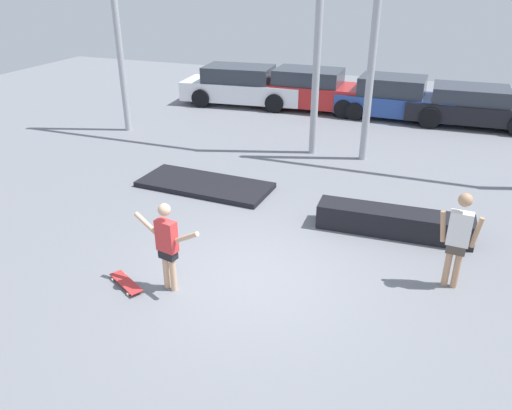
{
  "coord_description": "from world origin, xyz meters",
  "views": [
    {
      "loc": [
        2.58,
        -6.67,
        4.81
      ],
      "look_at": [
        -0.46,
        1.34,
        0.7
      ],
      "focal_mm": 35.0,
      "sensor_mm": 36.0,
      "label": 1
    }
  ],
  "objects_px": {
    "bystander": "(458,236)",
    "skateboard": "(126,282)",
    "parked_car_black": "(473,106)",
    "parked_car_white": "(242,86)",
    "skateboarder": "(167,242)",
    "manual_pad": "(205,185)",
    "parked_car_red": "(311,90)",
    "parked_car_blue": "(394,98)",
    "grind_box": "(393,222)"
  },
  "relations": [
    {
      "from": "skateboard",
      "to": "bystander",
      "type": "height_order",
      "value": "bystander"
    },
    {
      "from": "skateboard",
      "to": "manual_pad",
      "type": "xyz_separation_m",
      "value": [
        -0.59,
        4.17,
        -0.0
      ]
    },
    {
      "from": "parked_car_black",
      "to": "bystander",
      "type": "height_order",
      "value": "bystander"
    },
    {
      "from": "skateboarder",
      "to": "parked_car_red",
      "type": "xyz_separation_m",
      "value": [
        -0.87,
        11.98,
        -0.17
      ]
    },
    {
      "from": "parked_car_white",
      "to": "bystander",
      "type": "distance_m",
      "value": 12.7
    },
    {
      "from": "skateboarder",
      "to": "skateboard",
      "type": "height_order",
      "value": "skateboarder"
    },
    {
      "from": "parked_car_black",
      "to": "parked_car_red",
      "type": "bearing_deg",
      "value": 177.35
    },
    {
      "from": "grind_box",
      "to": "parked_car_white",
      "type": "xyz_separation_m",
      "value": [
        -6.7,
        8.49,
        0.45
      ]
    },
    {
      "from": "skateboarder",
      "to": "bystander",
      "type": "distance_m",
      "value": 4.62
    },
    {
      "from": "manual_pad",
      "to": "parked_car_red",
      "type": "distance_m",
      "value": 8.05
    },
    {
      "from": "manual_pad",
      "to": "parked_car_red",
      "type": "relative_size",
      "value": 0.73
    },
    {
      "from": "bystander",
      "to": "skateboard",
      "type": "bearing_deg",
      "value": 24.09
    },
    {
      "from": "skateboard",
      "to": "manual_pad",
      "type": "relative_size",
      "value": 0.25
    },
    {
      "from": "skateboarder",
      "to": "parked_car_red",
      "type": "relative_size",
      "value": 0.36
    },
    {
      "from": "skateboard",
      "to": "parked_car_blue",
      "type": "xyz_separation_m",
      "value": [
        2.85,
        12.13,
        0.6
      ]
    },
    {
      "from": "parked_car_blue",
      "to": "parked_car_black",
      "type": "height_order",
      "value": "parked_car_blue"
    },
    {
      "from": "parked_car_black",
      "to": "parked_car_white",
      "type": "bearing_deg",
      "value": 179.49
    },
    {
      "from": "grind_box",
      "to": "parked_car_white",
      "type": "bearing_deg",
      "value": 128.28
    },
    {
      "from": "manual_pad",
      "to": "parked_car_red",
      "type": "bearing_deg",
      "value": 86.79
    },
    {
      "from": "manual_pad",
      "to": "parked_car_red",
      "type": "xyz_separation_m",
      "value": [
        0.45,
        8.01,
        0.64
      ]
    },
    {
      "from": "manual_pad",
      "to": "skateboard",
      "type": "bearing_deg",
      "value": -81.95
    },
    {
      "from": "manual_pad",
      "to": "parked_car_black",
      "type": "relative_size",
      "value": 0.73
    },
    {
      "from": "parked_car_black",
      "to": "manual_pad",
      "type": "bearing_deg",
      "value": -128.7
    },
    {
      "from": "parked_car_white",
      "to": "parked_car_black",
      "type": "xyz_separation_m",
      "value": [
        8.18,
        0.15,
        -0.07
      ]
    },
    {
      "from": "parked_car_red",
      "to": "skateboard",
      "type": "bearing_deg",
      "value": -90.24
    },
    {
      "from": "skateboarder",
      "to": "grind_box",
      "type": "relative_size",
      "value": 0.52
    },
    {
      "from": "parked_car_red",
      "to": "parked_car_white",
      "type": "bearing_deg",
      "value": -175.39
    },
    {
      "from": "parked_car_red",
      "to": "parked_car_black",
      "type": "xyz_separation_m",
      "value": [
        5.54,
        -0.11,
        -0.08
      ]
    },
    {
      "from": "grind_box",
      "to": "parked_car_blue",
      "type": "bearing_deg",
      "value": 96.98
    },
    {
      "from": "skateboarder",
      "to": "skateboard",
      "type": "distance_m",
      "value": 1.11
    },
    {
      "from": "grind_box",
      "to": "parked_car_red",
      "type": "height_order",
      "value": "parked_car_red"
    },
    {
      "from": "skateboarder",
      "to": "parked_car_black",
      "type": "distance_m",
      "value": 12.76
    },
    {
      "from": "skateboarder",
      "to": "parked_car_black",
      "type": "bearing_deg",
      "value": 80.1
    },
    {
      "from": "parked_car_red",
      "to": "bystander",
      "type": "height_order",
      "value": "bystander"
    },
    {
      "from": "parked_car_blue",
      "to": "manual_pad",
      "type": "bearing_deg",
      "value": -112.56
    },
    {
      "from": "skateboarder",
      "to": "skateboard",
      "type": "xyz_separation_m",
      "value": [
        -0.73,
        -0.2,
        -0.81
      ]
    },
    {
      "from": "grind_box",
      "to": "manual_pad",
      "type": "bearing_deg",
      "value": 170.77
    },
    {
      "from": "manual_pad",
      "to": "parked_car_blue",
      "type": "relative_size",
      "value": 0.8
    },
    {
      "from": "skateboarder",
      "to": "parked_car_white",
      "type": "relative_size",
      "value": 0.33
    },
    {
      "from": "parked_car_red",
      "to": "bystander",
      "type": "relative_size",
      "value": 2.59
    },
    {
      "from": "manual_pad",
      "to": "parked_car_black",
      "type": "bearing_deg",
      "value": 52.85
    },
    {
      "from": "parked_car_black",
      "to": "parked_car_blue",
      "type": "bearing_deg",
      "value": 177.39
    },
    {
      "from": "parked_car_red",
      "to": "bystander",
      "type": "bearing_deg",
      "value": -64.21
    },
    {
      "from": "grind_box",
      "to": "bystander",
      "type": "distance_m",
      "value": 2.01
    },
    {
      "from": "manual_pad",
      "to": "bystander",
      "type": "height_order",
      "value": "bystander"
    },
    {
      "from": "skateboarder",
      "to": "skateboard",
      "type": "relative_size",
      "value": 1.93
    },
    {
      "from": "manual_pad",
      "to": "parked_car_black",
      "type": "xyz_separation_m",
      "value": [
        5.99,
        7.91,
        0.56
      ]
    },
    {
      "from": "grind_box",
      "to": "parked_car_black",
      "type": "xyz_separation_m",
      "value": [
        1.48,
        8.64,
        0.38
      ]
    },
    {
      "from": "parked_car_red",
      "to": "skateboarder",
      "type": "bearing_deg",
      "value": -86.72
    },
    {
      "from": "grind_box",
      "to": "manual_pad",
      "type": "xyz_separation_m",
      "value": [
        -4.51,
        0.73,
        -0.19
      ]
    }
  ]
}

